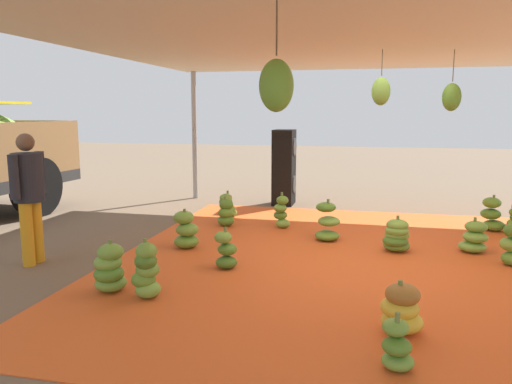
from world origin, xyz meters
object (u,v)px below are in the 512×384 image
Objects in this scene: banana_bunch_3 at (397,347)px; worker_0 at (29,189)px; speaker_stack at (284,167)px; banana_bunch_7 at (327,223)px; banana_bunch_10 at (146,272)px; banana_bunch_11 at (186,231)px; banana_bunch_6 at (110,269)px; banana_bunch_15 at (474,238)px; banana_bunch_2 at (397,236)px; banana_bunch_8 at (227,206)px; banana_bunch_0 at (226,214)px; banana_bunch_1 at (226,251)px; banana_bunch_14 at (401,310)px; banana_bunch_13 at (511,246)px; banana_bunch_12 at (492,215)px; banana_bunch_4 at (282,213)px.

banana_bunch_3 is 0.27× the size of worker_0.
banana_bunch_7 is at bearing -157.66° from speaker_stack.
banana_bunch_10 is 1.11× the size of banana_bunch_11.
banana_bunch_6 reaches higher than banana_bunch_15.
banana_bunch_7 is at bearing -65.16° from banana_bunch_11.
banana_bunch_2 is 2.70m from banana_bunch_11.
banana_bunch_6 is at bearing 81.58° from banana_bunch_10.
banana_bunch_8 is at bearing 70.21° from banana_bunch_15.
speaker_stack is (2.05, -0.55, 0.51)m from banana_bunch_0.
banana_bunch_3 is (-3.91, -2.37, -0.03)m from banana_bunch_0.
banana_bunch_8 is at bearing -26.94° from worker_0.
banana_bunch_1 is 3.17m from banana_bunch_15.
banana_bunch_0 is at bearing 70.84° from banana_bunch_2.
banana_bunch_6 reaches higher than banana_bunch_11.
banana_bunch_7 is 1.94m from banana_bunch_11.
banana_bunch_8 is 1.94m from banana_bunch_11.
speaker_stack is (5.34, 1.88, 0.52)m from banana_bunch_14.
banana_bunch_8 is at bearing 29.18° from banana_bunch_3.
banana_bunch_11 reaches higher than banana_bunch_0.
banana_bunch_10 is 5.15m from speaker_stack.
worker_0 is at bearing 153.18° from speaker_stack.
banana_bunch_13 is at bearing -107.35° from banana_bunch_0.
banana_bunch_0 is 0.79× the size of banana_bunch_7.
banana_bunch_6 is at bearing 114.04° from banana_bunch_13.
banana_bunch_15 is at bearing -18.72° from banana_bunch_3.
banana_bunch_8 reaches higher than banana_bunch_3.
banana_bunch_12 is (1.92, -4.11, 0.00)m from banana_bunch_11.
banana_bunch_2 is at bearing -119.29° from banana_bunch_8.
banana_bunch_1 reaches higher than banana_bunch_14.
banana_bunch_0 is at bearing 31.25° from banana_bunch_3.
banana_bunch_4 is 3.72m from banana_bunch_14.
banana_bunch_12 is at bearing -90.28° from banana_bunch_8.
banana_bunch_14 is at bearing -146.46° from banana_bunch_8.
banana_bunch_7 is 1.31× the size of banana_bunch_15.
banana_bunch_6 is 1.68m from banana_bunch_11.
banana_bunch_12 reaches higher than banana_bunch_6.
banana_bunch_15 is (-1.30, -3.63, -0.01)m from banana_bunch_8.
banana_bunch_12 reaches higher than banana_bunch_11.
banana_bunch_15 is (2.32, -3.77, -0.05)m from banana_bunch_6.
banana_bunch_4 is at bearing -13.39° from banana_bunch_10.
banana_bunch_2 is (1.14, -1.92, -0.00)m from banana_bunch_1.
banana_bunch_3 is 0.72× the size of banana_bunch_7.
banana_bunch_12 is at bearing -80.30° from banana_bunch_4.
banana_bunch_10 is at bearing -171.25° from banana_bunch_11.
banana_bunch_2 is 4.48m from worker_0.
banana_bunch_12 is (1.11, -2.35, -0.01)m from banana_bunch_7.
banana_bunch_10 reaches higher than banana_bunch_8.
speaker_stack reaches higher than banana_bunch_2.
banana_bunch_3 is 0.80× the size of banana_bunch_11.
banana_bunch_13 reaches higher than banana_bunch_1.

